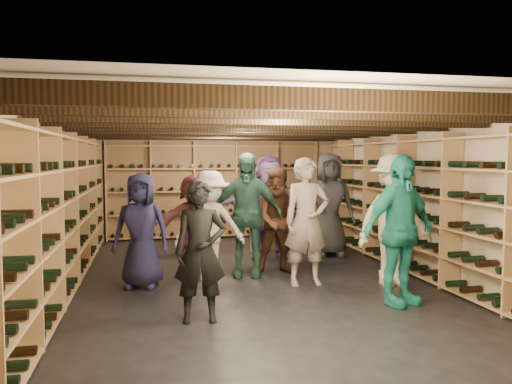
{
  "coord_description": "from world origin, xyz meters",
  "views": [
    {
      "loc": [
        -1.45,
        -7.29,
        1.81
      ],
      "look_at": [
        0.16,
        0.2,
        1.27
      ],
      "focal_mm": 35.0,
      "sensor_mm": 36.0,
      "label": 1
    }
  ],
  "objects_px": {
    "person_8": "(280,220)",
    "person_12": "(329,204)",
    "person_7": "(307,222)",
    "person_9": "(210,225)",
    "person_10": "(246,215)",
    "crate_stack_right": "(194,236)",
    "person_1": "(200,252)",
    "person_3": "(395,220)",
    "person_5": "(194,224)",
    "crate_stack_left": "(263,228)",
    "person_4": "(400,230)",
    "crate_loose": "(327,246)",
    "person_11": "(269,206)",
    "person_6": "(141,230)"
  },
  "relations": [
    {
      "from": "person_8",
      "to": "person_12",
      "type": "relative_size",
      "value": 0.88
    },
    {
      "from": "person_8",
      "to": "person_7",
      "type": "bearing_deg",
      "value": -67.98
    },
    {
      "from": "person_9",
      "to": "person_10",
      "type": "relative_size",
      "value": 0.86
    },
    {
      "from": "crate_stack_right",
      "to": "person_12",
      "type": "xyz_separation_m",
      "value": [
        2.42,
        -0.62,
        0.6
      ]
    },
    {
      "from": "person_1",
      "to": "person_3",
      "type": "bearing_deg",
      "value": 22.6
    },
    {
      "from": "person_5",
      "to": "person_12",
      "type": "relative_size",
      "value": 0.81
    },
    {
      "from": "person_12",
      "to": "person_1",
      "type": "bearing_deg",
      "value": -125.38
    },
    {
      "from": "crate_stack_left",
      "to": "person_4",
      "type": "relative_size",
      "value": 0.46
    },
    {
      "from": "person_4",
      "to": "person_9",
      "type": "height_order",
      "value": "person_4"
    },
    {
      "from": "crate_stack_left",
      "to": "crate_loose",
      "type": "relative_size",
      "value": 1.7
    },
    {
      "from": "person_3",
      "to": "person_7",
      "type": "xyz_separation_m",
      "value": [
        -1.18,
        0.32,
        -0.03
      ]
    },
    {
      "from": "person_12",
      "to": "crate_loose",
      "type": "bearing_deg",
      "value": 79.03
    },
    {
      "from": "person_4",
      "to": "person_5",
      "type": "relative_size",
      "value": 1.2
    },
    {
      "from": "person_9",
      "to": "crate_loose",
      "type": "bearing_deg",
      "value": 33.66
    },
    {
      "from": "crate_loose",
      "to": "person_12",
      "type": "relative_size",
      "value": 0.26
    },
    {
      "from": "person_1",
      "to": "person_10",
      "type": "distance_m",
      "value": 2.19
    },
    {
      "from": "person_7",
      "to": "person_8",
      "type": "height_order",
      "value": "person_7"
    },
    {
      "from": "person_3",
      "to": "person_12",
      "type": "distance_m",
      "value": 2.27
    },
    {
      "from": "person_3",
      "to": "person_10",
      "type": "distance_m",
      "value": 2.18
    },
    {
      "from": "person_5",
      "to": "person_10",
      "type": "height_order",
      "value": "person_10"
    },
    {
      "from": "person_12",
      "to": "crate_stack_right",
      "type": "bearing_deg",
      "value": 170.16
    },
    {
      "from": "crate_stack_right",
      "to": "person_9",
      "type": "xyz_separation_m",
      "value": [
        0.06,
        -1.96,
        0.46
      ]
    },
    {
      "from": "person_5",
      "to": "person_1",
      "type": "bearing_deg",
      "value": -104.99
    },
    {
      "from": "person_5",
      "to": "person_11",
      "type": "bearing_deg",
      "value": 18.46
    },
    {
      "from": "person_1",
      "to": "person_11",
      "type": "relative_size",
      "value": 0.84
    },
    {
      "from": "person_6",
      "to": "person_10",
      "type": "xyz_separation_m",
      "value": [
        1.55,
        0.36,
        0.14
      ]
    },
    {
      "from": "person_10",
      "to": "person_11",
      "type": "bearing_deg",
      "value": 78.01
    },
    {
      "from": "crate_loose",
      "to": "person_9",
      "type": "distance_m",
      "value": 3.12
    },
    {
      "from": "person_4",
      "to": "person_9",
      "type": "xyz_separation_m",
      "value": [
        -2.11,
        1.74,
        -0.12
      ]
    },
    {
      "from": "person_3",
      "to": "person_5",
      "type": "xyz_separation_m",
      "value": [
        -2.66,
        1.45,
        -0.16
      ]
    },
    {
      "from": "crate_stack_left",
      "to": "crate_loose",
      "type": "bearing_deg",
      "value": -19.15
    },
    {
      "from": "crate_loose",
      "to": "person_8",
      "type": "xyz_separation_m",
      "value": [
        -1.36,
        -1.59,
        0.74
      ]
    },
    {
      "from": "person_5",
      "to": "person_9",
      "type": "relative_size",
      "value": 0.96
    },
    {
      "from": "person_1",
      "to": "person_3",
      "type": "relative_size",
      "value": 0.83
    },
    {
      "from": "person_9",
      "to": "person_6",
      "type": "bearing_deg",
      "value": -167.75
    },
    {
      "from": "crate_loose",
      "to": "crate_stack_left",
      "type": "bearing_deg",
      "value": 160.85
    },
    {
      "from": "person_3",
      "to": "person_10",
      "type": "height_order",
      "value": "person_10"
    },
    {
      "from": "person_6",
      "to": "person_9",
      "type": "relative_size",
      "value": 0.99
    },
    {
      "from": "crate_stack_right",
      "to": "person_6",
      "type": "distance_m",
      "value": 2.43
    },
    {
      "from": "person_4",
      "to": "crate_loose",
      "type": "bearing_deg",
      "value": 66.18
    },
    {
      "from": "crate_stack_left",
      "to": "person_11",
      "type": "xyz_separation_m",
      "value": [
        -0.07,
        -0.83,
        0.5
      ]
    },
    {
      "from": "person_10",
      "to": "crate_stack_right",
      "type": "bearing_deg",
      "value": 125.38
    },
    {
      "from": "person_4",
      "to": "person_8",
      "type": "bearing_deg",
      "value": 99.68
    },
    {
      "from": "person_8",
      "to": "person_12",
      "type": "xyz_separation_m",
      "value": [
        1.24,
        1.17,
        0.12
      ]
    },
    {
      "from": "crate_stack_right",
      "to": "person_8",
      "type": "relative_size",
      "value": 0.41
    },
    {
      "from": "crate_stack_left",
      "to": "person_10",
      "type": "relative_size",
      "value": 0.45
    },
    {
      "from": "person_7",
      "to": "person_9",
      "type": "bearing_deg",
      "value": 154.71
    },
    {
      "from": "person_8",
      "to": "person_10",
      "type": "xyz_separation_m",
      "value": [
        -0.55,
        -0.05,
        0.11
      ]
    },
    {
      "from": "crate_stack_right",
      "to": "person_7",
      "type": "distance_m",
      "value": 2.95
    },
    {
      "from": "crate_loose",
      "to": "person_1",
      "type": "distance_m",
      "value": 4.64
    }
  ]
}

